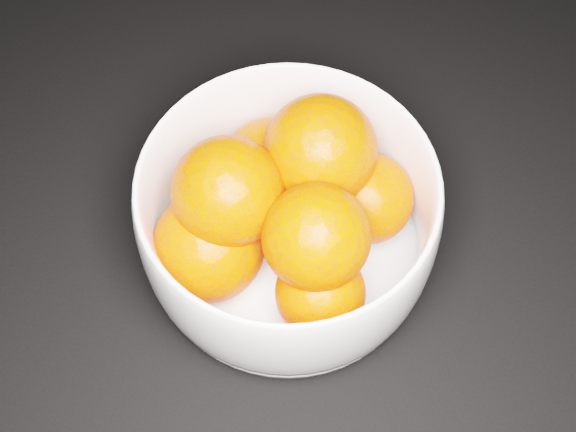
# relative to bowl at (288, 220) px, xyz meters

# --- Properties ---
(bowl) EXTENTS (0.19, 0.19, 0.09)m
(bowl) POSITION_rel_bowl_xyz_m (0.00, 0.00, 0.00)
(bowl) COLOR white
(bowl) RESTS_ON ground
(orange_pile) EXTENTS (0.17, 0.15, 0.11)m
(orange_pile) POSITION_rel_bowl_xyz_m (-0.00, 0.00, 0.01)
(orange_pile) COLOR #FF3D00
(orange_pile) RESTS_ON bowl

